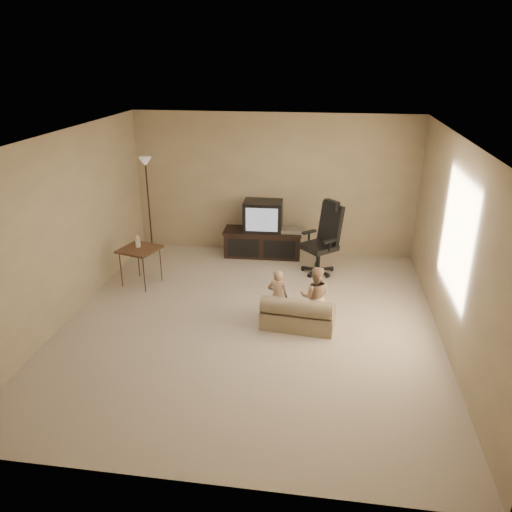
{
  "coord_description": "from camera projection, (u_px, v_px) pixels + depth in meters",
  "views": [
    {
      "loc": [
        0.94,
        -5.86,
        3.41
      ],
      "look_at": [
        -0.0,
        0.6,
        0.75
      ],
      "focal_mm": 35.0,
      "sensor_mm": 36.0,
      "label": 1
    }
  ],
  "objects": [
    {
      "name": "floor",
      "position": [
        250.0,
        324.0,
        6.79
      ],
      "size": [
        5.5,
        5.5,
        0.0
      ],
      "primitive_type": "plane",
      "color": "#BCAD95",
      "rests_on": "ground"
    },
    {
      "name": "tv_stand",
      "position": [
        263.0,
        233.0,
        8.93
      ],
      "size": [
        1.43,
        0.57,
        1.01
      ],
      "rotation": [
        0.0,
        0.0,
        0.04
      ],
      "color": "black",
      "rests_on": "floor"
    },
    {
      "name": "toddler_right",
      "position": [
        315.0,
        296.0,
        6.62
      ],
      "size": [
        0.42,
        0.24,
        0.84
      ],
      "primitive_type": "imported",
      "rotation": [
        0.0,
        0.0,
        3.18
      ],
      "color": "tan",
      "rests_on": "floor"
    },
    {
      "name": "side_table",
      "position": [
        139.0,
        249.0,
        7.75
      ],
      "size": [
        0.68,
        0.68,
        0.82
      ],
      "rotation": [
        0.0,
        0.0,
        -0.29
      ],
      "color": "brown",
      "rests_on": "floor"
    },
    {
      "name": "child_sofa",
      "position": [
        298.0,
        314.0,
        6.64
      ],
      "size": [
        1.01,
        0.63,
        0.47
      ],
      "rotation": [
        0.0,
        0.0,
        -0.1
      ],
      "color": "gray",
      "rests_on": "floor"
    },
    {
      "name": "room_shell",
      "position": [
        249.0,
        217.0,
        6.21
      ],
      "size": [
        5.5,
        5.5,
        5.5
      ],
      "color": "white",
      "rests_on": "floor"
    },
    {
      "name": "floor_lamp",
      "position": [
        147.0,
        183.0,
        8.96
      ],
      "size": [
        0.27,
        0.27,
        1.71
      ],
      "color": "#2F2015",
      "rests_on": "floor"
    },
    {
      "name": "toddler_left",
      "position": [
        278.0,
        296.0,
        6.7
      ],
      "size": [
        0.3,
        0.24,
        0.77
      ],
      "primitive_type": "imported",
      "rotation": [
        0.0,
        0.0,
        3.03
      ],
      "color": "tan",
      "rests_on": "floor"
    },
    {
      "name": "office_chair",
      "position": [
        322.0,
        247.0,
        8.24
      ],
      "size": [
        0.79,
        0.79,
        1.22
      ],
      "rotation": [
        0.0,
        0.0,
        -0.83
      ],
      "color": "black",
      "rests_on": "floor"
    }
  ]
}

